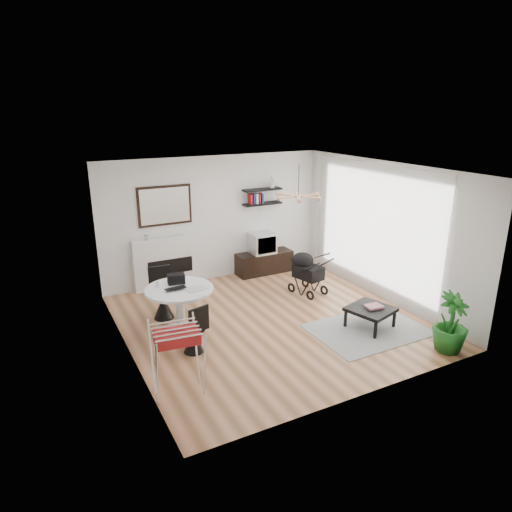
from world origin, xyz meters
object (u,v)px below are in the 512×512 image
stroller (306,274)px  coffee_table (371,310)px  potted_plant (451,323)px  drying_rack (178,360)px  crt_tv (262,243)px  tv_console (264,262)px  dining_table (180,304)px  fireplace (169,256)px

stroller → coffee_table: stroller is taller
potted_plant → stroller: bearing=102.4°
drying_rack → coffee_table: bearing=12.3°
crt_tv → drying_rack: drying_rack is taller
tv_console → dining_table: (-2.67, -1.97, 0.30)m
tv_console → stroller: (0.20, -1.43, 0.15)m
fireplace → dining_table: bearing=-102.6°
coffee_table → crt_tv: bearing=96.3°
fireplace → potted_plant: size_ratio=2.26×
drying_rack → coffee_table: (3.55, 0.32, -0.18)m
crt_tv → drying_rack: (-3.19, -3.59, -0.21)m
crt_tv → drying_rack: size_ratio=0.55×
dining_table → coffee_table: (2.97, -1.31, -0.22)m
drying_rack → stroller: size_ratio=1.05×
crt_tv → stroller: bearing=-79.6°
stroller → potted_plant: size_ratio=0.97×
fireplace → crt_tv: 2.14m
dining_table → potted_plant: bearing=-35.2°
tv_console → coffee_table: (0.31, -3.27, 0.08)m
tv_console → coffee_table: bearing=-84.7°
dining_table → tv_console: bearing=36.4°
tv_console → coffee_table: 3.29m
crt_tv → stroller: 1.49m
drying_rack → potted_plant: drying_rack is taller
crt_tv → stroller: size_ratio=0.58×
crt_tv → drying_rack: bearing=-131.6°
dining_table → coffee_table: 3.25m
fireplace → drying_rack: bearing=-105.7°
crt_tv → coffee_table: crt_tv is taller
coffee_table → potted_plant: 1.32m
crt_tv → coffee_table: 3.32m
coffee_table → fireplace: bearing=126.0°
stroller → coffee_table: size_ratio=1.08×
crt_tv → tv_console: bearing=3.3°
coffee_table → stroller: bearing=93.2°
tv_console → potted_plant: size_ratio=1.37×
stroller → coffee_table: 1.85m
tv_console → crt_tv: bearing=-176.7°
crt_tv → coffee_table: size_ratio=0.63×
crt_tv → potted_plant: crt_tv is taller
tv_console → potted_plant: 4.55m
coffee_table → tv_console: bearing=95.3°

